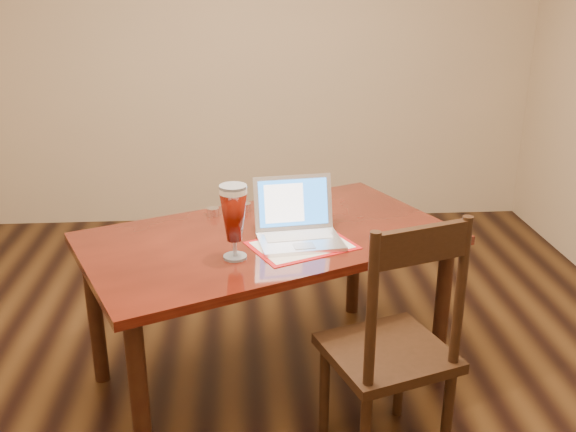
{
  "coord_description": "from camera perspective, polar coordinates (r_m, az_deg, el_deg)",
  "views": [
    {
      "loc": [
        -0.03,
        -2.48,
        1.88
      ],
      "look_at": [
        0.16,
        0.2,
        0.87
      ],
      "focal_mm": 40.0,
      "sensor_mm": 36.0,
      "label": 1
    }
  ],
  "objects": [
    {
      "name": "dining_chair",
      "position": [
        2.59,
        9.28,
        -11.62
      ],
      "size": [
        0.58,
        0.56,
        1.09
      ],
      "rotation": [
        0.0,
        0.0,
        0.32
      ],
      "color": "black",
      "rests_on": "ground"
    },
    {
      "name": "room_shell",
      "position": [
        2.49,
        -3.63,
        17.82
      ],
      "size": [
        4.51,
        5.01,
        2.71
      ],
      "color": "tan",
      "rests_on": "ground"
    },
    {
      "name": "ground",
      "position": [
        3.11,
        -2.88,
        -16.58
      ],
      "size": [
        5.0,
        5.0,
        0.0
      ],
      "primitive_type": "plane",
      "color": "black",
      "rests_on": "ground"
    },
    {
      "name": "dining_table",
      "position": [
        2.95,
        -1.77,
        -3.17
      ],
      "size": [
        1.88,
        1.51,
        1.09
      ],
      "rotation": [
        0.0,
        0.0,
        0.42
      ],
      "color": "#51140A",
      "rests_on": "ground"
    }
  ]
}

